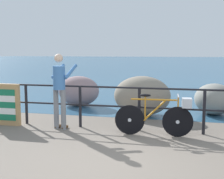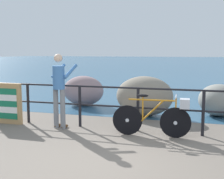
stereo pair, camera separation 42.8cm
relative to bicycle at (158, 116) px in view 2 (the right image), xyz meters
name	(u,v)px [view 2 (the right image)]	position (x,y,z in m)	size (l,w,h in m)	color
ground_plane	(183,75)	(-0.51, 18.20, -0.51)	(120.00, 120.00, 0.10)	#6B6056
sea_surface	(193,62)	(-0.51, 46.54, -0.46)	(120.00, 90.00, 0.01)	#2D5675
promenade_railing	(138,104)	(-0.51, 0.34, 0.17)	(8.74, 0.07, 1.02)	black
bicycle	(158,116)	(0.00, 0.00, 0.00)	(1.70, 0.48, 0.92)	black
person_at_railing	(59,87)	(-2.36, 0.06, 0.53)	(0.52, 0.67, 1.78)	slate
folded_deckchair_stack	(7,103)	(-3.86, 0.09, 0.06)	(0.84, 0.10, 1.04)	tan
breakwater_boulder_main	(144,96)	(-0.67, 2.03, 0.10)	(1.63, 1.13, 1.14)	gray
breakwater_boulder_left	(83,91)	(-2.96, 3.05, 0.04)	(1.41, 1.01, 1.01)	gray
breakwater_boulder_right	(219,100)	(1.37, 2.63, -0.01)	(1.13, 1.26, 0.91)	gray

